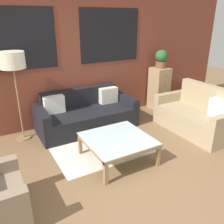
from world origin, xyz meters
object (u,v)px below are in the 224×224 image
Objects in this scene: settee_vintage at (197,116)px; drawer_cabinet at (159,88)px; coffee_table at (118,141)px; couch_dark at (86,115)px; potted_plant at (161,59)px; floor_lamp at (13,63)px.

drawer_cabinet reaches higher than settee_vintage.
drawer_cabinet is at bearing 81.91° from settee_vintage.
couch_dark is at bearing 87.73° from coffee_table.
potted_plant is (2.13, 1.56, 0.91)m from coffee_table.
drawer_cabinet is (2.13, 1.56, 0.17)m from coffee_table.
coffee_table is at bearing -175.90° from settee_vintage.
floor_lamp reaches higher than drawer_cabinet.
settee_vintage is at bearing -23.92° from floor_lamp.
settee_vintage is 3.60m from floor_lamp.
potted_plant is at bearing 90.00° from drawer_cabinet.
floor_lamp is at bearing 128.08° from coffee_table.
drawer_cabinet is (2.08, 0.20, 0.23)m from couch_dark.
coffee_table is 2.22m from floor_lamp.
floor_lamp is at bearing 156.08° from settee_vintage.
drawer_cabinet is (3.33, 0.04, -0.92)m from floor_lamp.
coffee_table is at bearing -143.75° from drawer_cabinet.
potted_plant is (0.20, 1.43, 0.94)m from settee_vintage.
drawer_cabinet reaches higher than coffee_table.
potted_plant is at bearing 5.49° from couch_dark.
couch_dark reaches higher than coffee_table.
floor_lamp is at bearing -179.31° from drawer_cabinet.
drawer_cabinet is 2.38× the size of potted_plant.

